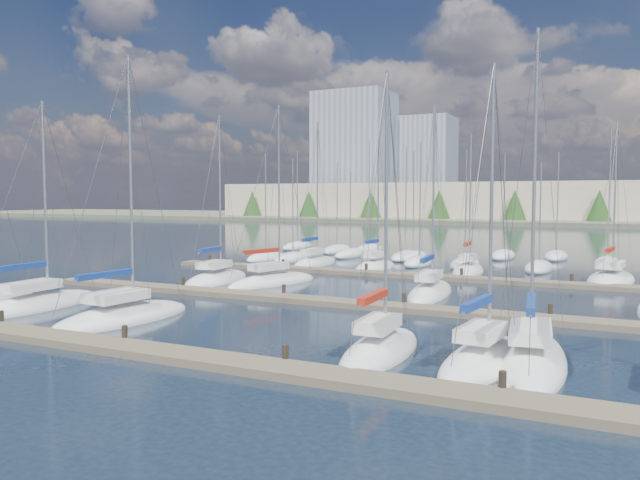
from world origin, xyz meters
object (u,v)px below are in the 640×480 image
at_px(sailboat_d, 380,350).
at_px(sailboat_k, 430,293).
at_px(sailboat_p, 468,270).
at_px(sailboat_q, 611,280).
at_px(sailboat_o, 375,267).
at_px(sailboat_h, 217,279).
at_px(sailboat_e, 484,360).
at_px(sailboat_n, 314,263).
at_px(sailboat_i, 273,282).
at_px(sailboat_f, 530,358).
at_px(sailboat_b, 38,305).
at_px(sailboat_c, 123,317).

bearing_deg(sailboat_d, sailboat_k, 96.68).
relative_size(sailboat_p, sailboat_q, 0.97).
distance_m(sailboat_p, sailboat_o, 8.08).
distance_m(sailboat_h, sailboat_k, 16.37).
relative_size(sailboat_p, sailboat_h, 0.94).
distance_m(sailboat_e, sailboat_d, 4.10).
distance_m(sailboat_p, sailboat_n, 14.23).
bearing_deg(sailboat_i, sailboat_d, -31.62).
xyz_separation_m(sailboat_o, sailboat_e, (15.19, -27.82, -0.01)).
distance_m(sailboat_h, sailboat_q, 29.85).
height_order(sailboat_o, sailboat_d, sailboat_o).
xyz_separation_m(sailboat_p, sailboat_n, (-14.21, -0.76, 0.01)).
bearing_deg(sailboat_f, sailboat_n, 123.36).
bearing_deg(sailboat_b, sailboat_f, -2.70).
bearing_deg(sailboat_e, sailboat_q, 87.69).
relative_size(sailboat_i, sailboat_f, 1.01).
bearing_deg(sailboat_h, sailboat_k, -4.02).
bearing_deg(sailboat_q, sailboat_n, -174.20).
bearing_deg(sailboat_o, sailboat_b, -110.17).
bearing_deg(sailboat_c, sailboat_p, 72.09).
distance_m(sailboat_n, sailboat_f, 35.43).
distance_m(sailboat_p, sailboat_f, 29.10).
height_order(sailboat_n, sailboat_q, sailboat_n).
xyz_separation_m(sailboat_q, sailboat_f, (-2.28, -26.81, 0.01)).
height_order(sailboat_p, sailboat_h, sailboat_h).
distance_m(sailboat_k, sailboat_q, 16.21).
relative_size(sailboat_h, sailboat_q, 1.04).
distance_m(sailboat_o, sailboat_i, 12.88).
bearing_deg(sailboat_o, sailboat_h, -119.35).
distance_m(sailboat_p, sailboat_i, 17.55).
xyz_separation_m(sailboat_b, sailboat_n, (4.33, 27.09, 0.03)).
xyz_separation_m(sailboat_b, sailboat_q, (29.54, 26.90, -0.00)).
xyz_separation_m(sailboat_o, sailboat_i, (-3.25, -12.46, -0.00)).
distance_m(sailboat_e, sailboat_n, 35.26).
height_order(sailboat_o, sailboat_b, sailboat_o).
xyz_separation_m(sailboat_p, sailboat_q, (11.00, -0.95, -0.02)).
bearing_deg(sailboat_c, sailboat_e, 2.89).
distance_m(sailboat_h, sailboat_c, 14.97).
bearing_deg(sailboat_h, sailboat_b, -108.08).
relative_size(sailboat_q, sailboat_f, 0.94).
distance_m(sailboat_p, sailboat_d, 29.31).
bearing_deg(sailboat_o, sailboat_f, -56.76).
xyz_separation_m(sailboat_o, sailboat_q, (19.03, 0.04, -0.02)).
xyz_separation_m(sailboat_k, sailboat_q, (10.43, 12.41, -0.02)).
height_order(sailboat_e, sailboat_b, sailboat_b).
height_order(sailboat_e, sailboat_k, sailboat_k).
bearing_deg(sailboat_f, sailboat_b, 173.21).
bearing_deg(sailboat_k, sailboat_d, -86.38).
distance_m(sailboat_o, sailboat_q, 19.03).
relative_size(sailboat_o, sailboat_d, 1.07).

